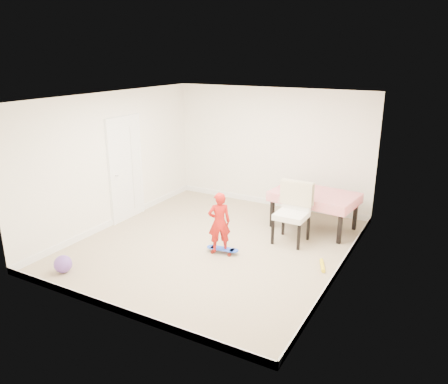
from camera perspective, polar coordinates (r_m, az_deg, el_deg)
The scene contains 17 objects.
ground at distance 7.89m, azimuth -1.35°, elevation -6.87°, with size 5.00×5.00×0.00m, color tan.
ceiling at distance 7.21m, azimuth -1.50°, elevation 12.12°, with size 4.50×5.00×0.04m, color silver.
wall_back at distance 9.61m, azimuth 6.08°, elevation 5.72°, with size 4.50×0.04×2.60m, color white.
wall_front at distance 5.55m, azimuth -14.42°, elevation -3.80°, with size 4.50×0.04×2.60m, color white.
wall_left at distance 8.75m, azimuth -14.18°, elevation 4.08°, with size 0.04×5.00×2.60m, color white.
wall_right at distance 6.65m, azimuth 15.43°, elevation -0.29°, with size 0.04×5.00×2.60m, color white.
door at distance 9.02m, azimuth -12.73°, elevation 2.79°, with size 0.10×0.94×2.11m, color white.
baseboard_back at distance 9.95m, azimuth 5.87°, elevation -1.27°, with size 4.50×0.02×0.12m, color white.
baseboard_front at distance 6.10m, azimuth -13.57°, elevation -14.73°, with size 4.50×0.02×0.12m, color white.
baseboard_left at distance 9.12m, azimuth -13.64°, elevation -3.50°, with size 0.02×5.00×0.12m, color white.
baseboard_right at distance 7.12m, azimuth 14.68°, elevation -9.83°, with size 0.02×5.00×0.12m, color white.
dining_table at distance 8.65m, azimuth 11.63°, elevation -2.37°, with size 1.56×0.99×0.73m, color #B51A09, non-canonical shape.
dining_chair at distance 7.88m, azimuth 8.80°, elevation -2.81°, with size 0.59×0.67×1.09m, color silver, non-canonical shape.
skateboard at distance 7.56m, azimuth -0.19°, elevation -7.65°, with size 0.57×0.21×0.09m, color blue, non-canonical shape.
child at distance 7.37m, azimuth -0.62°, elevation -4.24°, with size 0.39×0.25×1.06m, color red.
balloon at distance 7.34m, azimuth -20.29°, elevation -8.82°, with size 0.28×0.28×0.28m, color #6E45A7.
foam_toy at distance 7.27m, azimuth 12.73°, elevation -9.35°, with size 0.06×0.06×0.40m, color yellow.
Camera 1 is at (3.62, -6.19, 3.29)m, focal length 35.00 mm.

